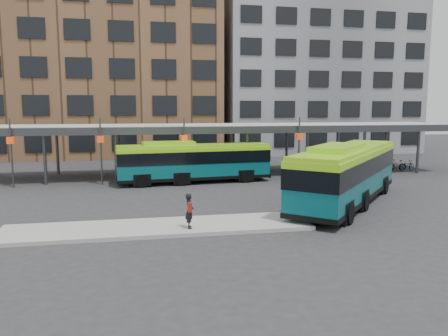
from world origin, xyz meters
TOP-DOWN VIEW (x-y plane):
  - ground at (0.00, 0.00)m, footprint 120.00×120.00m
  - boarding_island at (-5.50, -3.00)m, footprint 14.00×3.00m
  - canopy at (-0.06, 12.87)m, footprint 40.00×6.53m
  - building_brick at (-10.00, 32.00)m, footprint 26.00×14.00m
  - building_grey at (16.00, 32.00)m, footprint 24.00×14.00m
  - bus_front at (5.42, 0.37)m, footprint 10.67×11.51m
  - bus_rear at (-2.38, 9.37)m, footprint 11.43×3.37m
  - pedestrian at (-4.16, -3.68)m, footprint 0.39×0.62m
  - bike_rack at (13.76, 12.08)m, footprint 7.93×1.48m

SIDE VIEW (x-z plane):
  - ground at x=0.00m, z-range 0.00..0.00m
  - boarding_island at x=-5.50m, z-range 0.00..0.18m
  - bike_rack at x=13.76m, z-range -0.03..0.99m
  - pedestrian at x=-4.16m, z-range 0.19..1.77m
  - bus_rear at x=-2.38m, z-range 0.06..3.17m
  - bus_front at x=5.42m, z-range 0.07..3.65m
  - canopy at x=-0.06m, z-range 1.51..6.31m
  - building_grey at x=16.00m, z-range 0.00..20.00m
  - building_brick at x=-10.00m, z-range 0.00..22.00m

